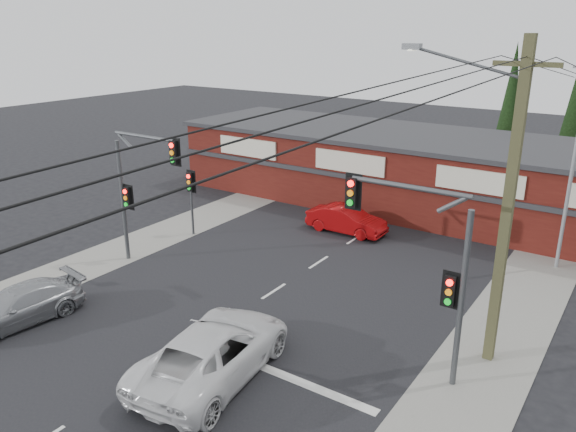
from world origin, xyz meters
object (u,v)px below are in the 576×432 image
Objects in this scene: white_suv at (213,351)px; shop_building at (396,167)px; utility_pole at (504,198)px; red_sedan at (346,220)px; silver_suv at (19,306)px.

white_suv is 0.22× the size of shop_building.
white_suv is 9.79m from utility_pole.
white_suv is at bearing -169.11° from red_sedan.
white_suv is 19.86m from shop_building.
shop_building is at bearing -89.22° from white_suv.
silver_suv is (-7.93, -1.48, -0.17)m from white_suv.
silver_suv is at bearing 159.96° from red_sedan.
silver_suv is at bearing 3.30° from white_suv.
utility_pole is at bearing -56.24° from shop_building.
utility_pole is at bearing -146.76° from white_suv.
utility_pole reaches higher than silver_suv.
shop_building is at bearing 123.76° from utility_pole.
white_suv is at bearing -139.52° from utility_pole.
white_suv is at bearing -81.97° from shop_building.
shop_building reaches higher than silver_suv.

